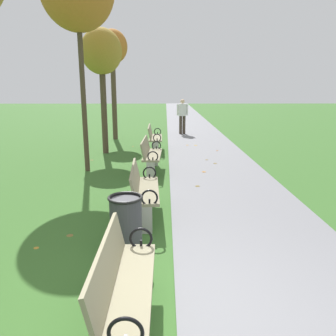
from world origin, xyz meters
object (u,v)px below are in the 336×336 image
Objects in this scene: park_bench_2 at (143,190)px; park_bench_3 at (151,154)px; tree_4 at (112,50)px; park_bench_4 at (154,137)px; tree_3 at (101,54)px; pedestrian_walking at (182,115)px; park_bench_1 at (123,285)px; trash_bin at (126,225)px.

park_bench_3 is (-0.00, 3.13, 0.00)m from park_bench_2.
tree_4 is at bearing 101.29° from park_bench_2.
tree_3 is at bearing -168.57° from park_bench_4.
park_bench_2 is 10.40m from pedestrian_walking.
park_bench_3 is (0.00, 6.08, 0.00)m from park_bench_1.
pedestrian_walking is at bearing 84.82° from park_bench_1.
pedestrian_walking is (2.87, 4.53, -2.34)m from tree_3.
park_bench_2 is 1.01× the size of park_bench_4.
park_bench_2 is at bearing -73.92° from tree_3.
park_bench_2 is 1.00× the size of park_bench_3.
tree_3 is at bearing -88.11° from tree_4.
trash_bin is at bearing -96.56° from pedestrian_walking.
park_bench_1 is 0.99× the size of pedestrian_walking.
tree_4 is at bearing 122.92° from park_bench_4.
tree_4 is (-1.77, 11.81, 3.19)m from park_bench_1.
park_bench_3 is 1.92× the size of trash_bin.
pedestrian_walking reaches higher than park_bench_3.
tree_4 reaches higher than park_bench_4.
park_bench_3 is 0.40× the size of tree_3.
park_bench_1 is 0.99× the size of park_bench_2.
park_bench_2 is 6.64m from tree_3.
tree_4 reaches higher than park_bench_3.
tree_3 is at bearing 101.92° from trash_bin.
park_bench_4 is 7.55m from trash_bin.
tree_4 is 4.30m from pedestrian_walking.
tree_4 is (-1.77, 5.74, 3.19)m from park_bench_3.
tree_3 reaches higher than trash_bin.
park_bench_2 is at bearing -78.71° from tree_4.
park_bench_3 is at bearing 88.14° from trash_bin.
park_bench_4 reaches higher than trash_bin.
trash_bin is (-0.15, -7.55, -0.06)m from park_bench_4.
park_bench_4 is 0.39× the size of tree_3.
tree_4 reaches higher than park_bench_1.
tree_3 is at bearing -122.37° from pedestrian_walking.
park_bench_1 and park_bench_3 have the same top height.
park_bench_2 is at bearing -90.00° from park_bench_3.
tree_3 is 2.52× the size of pedestrian_walking.
park_bench_1 is 1.54m from trash_bin.
park_bench_3 reaches higher than trash_bin.
pedestrian_walking is at bearing 26.13° from tree_4.
pedestrian_walking is 11.83m from trash_bin.
trash_bin is at bearing -81.03° from tree_4.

